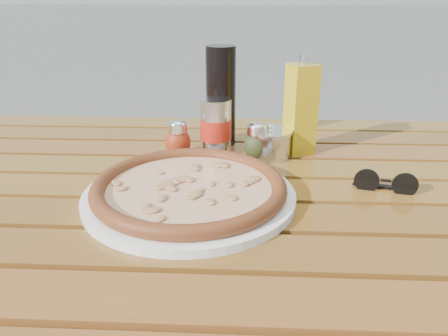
{
  "coord_description": "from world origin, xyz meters",
  "views": [
    {
      "loc": [
        0.04,
        -0.71,
        1.09
      ],
      "look_at": [
        0.0,
        0.02,
        0.78
      ],
      "focal_mm": 35.0,
      "sensor_mm": 36.0,
      "label": 1
    }
  ],
  "objects_px": {
    "table": "(223,224)",
    "dark_bottle": "(221,96)",
    "plate": "(190,196)",
    "olive_oil_cruet": "(301,109)",
    "oregano_shaker": "(257,142)",
    "sunglasses": "(385,183)",
    "pizza": "(189,187)",
    "soda_can": "(216,127)",
    "pepper_shaker": "(178,139)",
    "parmesan_tin": "(269,143)"
  },
  "relations": [
    {
      "from": "table",
      "to": "dark_bottle",
      "type": "xyz_separation_m",
      "value": [
        -0.02,
        0.24,
        0.19
      ]
    },
    {
      "from": "pizza",
      "to": "pepper_shaker",
      "type": "height_order",
      "value": "pepper_shaker"
    },
    {
      "from": "table",
      "to": "pepper_shaker",
      "type": "distance_m",
      "value": 0.22
    },
    {
      "from": "pepper_shaker",
      "to": "plate",
      "type": "bearing_deg",
      "value": -76.61
    },
    {
      "from": "soda_can",
      "to": "parmesan_tin",
      "type": "distance_m",
      "value": 0.12
    },
    {
      "from": "oregano_shaker",
      "to": "olive_oil_cruet",
      "type": "distance_m",
      "value": 0.12
    },
    {
      "from": "plate",
      "to": "olive_oil_cruet",
      "type": "height_order",
      "value": "olive_oil_cruet"
    },
    {
      "from": "plate",
      "to": "oregano_shaker",
      "type": "height_order",
      "value": "oregano_shaker"
    },
    {
      "from": "pepper_shaker",
      "to": "dark_bottle",
      "type": "relative_size",
      "value": 0.37
    },
    {
      "from": "pepper_shaker",
      "to": "olive_oil_cruet",
      "type": "bearing_deg",
      "value": 8.48
    },
    {
      "from": "plate",
      "to": "dark_bottle",
      "type": "xyz_separation_m",
      "value": [
        0.04,
        0.29,
        0.1
      ]
    },
    {
      "from": "oregano_shaker",
      "to": "parmesan_tin",
      "type": "relative_size",
      "value": 0.8
    },
    {
      "from": "table",
      "to": "plate",
      "type": "xyz_separation_m",
      "value": [
        -0.06,
        -0.05,
        0.08
      ]
    },
    {
      "from": "dark_bottle",
      "to": "sunglasses",
      "type": "distance_m",
      "value": 0.4
    },
    {
      "from": "pepper_shaker",
      "to": "parmesan_tin",
      "type": "relative_size",
      "value": 0.8
    },
    {
      "from": "plate",
      "to": "oregano_shaker",
      "type": "xyz_separation_m",
      "value": [
        0.12,
        0.19,
        0.03
      ]
    },
    {
      "from": "pizza",
      "to": "soda_can",
      "type": "height_order",
      "value": "soda_can"
    },
    {
      "from": "soda_can",
      "to": "olive_oil_cruet",
      "type": "relative_size",
      "value": 0.57
    },
    {
      "from": "table",
      "to": "pizza",
      "type": "height_order",
      "value": "pizza"
    },
    {
      "from": "olive_oil_cruet",
      "to": "sunglasses",
      "type": "relative_size",
      "value": 1.89
    },
    {
      "from": "soda_can",
      "to": "parmesan_tin",
      "type": "height_order",
      "value": "soda_can"
    },
    {
      "from": "table",
      "to": "dark_bottle",
      "type": "distance_m",
      "value": 0.31
    },
    {
      "from": "table",
      "to": "sunglasses",
      "type": "distance_m",
      "value": 0.3
    },
    {
      "from": "parmesan_tin",
      "to": "sunglasses",
      "type": "height_order",
      "value": "parmesan_tin"
    },
    {
      "from": "table",
      "to": "sunglasses",
      "type": "relative_size",
      "value": 12.59
    },
    {
      "from": "pepper_shaker",
      "to": "olive_oil_cruet",
      "type": "distance_m",
      "value": 0.27
    },
    {
      "from": "table",
      "to": "plate",
      "type": "height_order",
      "value": "plate"
    },
    {
      "from": "pizza",
      "to": "soda_can",
      "type": "distance_m",
      "value": 0.23
    },
    {
      "from": "pizza",
      "to": "dark_bottle",
      "type": "relative_size",
      "value": 1.83
    },
    {
      "from": "plate",
      "to": "pizza",
      "type": "height_order",
      "value": "pizza"
    },
    {
      "from": "soda_can",
      "to": "table",
      "type": "bearing_deg",
      "value": -81.93
    },
    {
      "from": "soda_can",
      "to": "parmesan_tin",
      "type": "bearing_deg",
      "value": -7.21
    },
    {
      "from": "table",
      "to": "parmesan_tin",
      "type": "xyz_separation_m",
      "value": [
        0.09,
        0.16,
        0.11
      ]
    },
    {
      "from": "pepper_shaker",
      "to": "oregano_shaker",
      "type": "xyz_separation_m",
      "value": [
        0.17,
        -0.01,
        0.0
      ]
    },
    {
      "from": "table",
      "to": "pizza",
      "type": "distance_m",
      "value": 0.12
    },
    {
      "from": "pizza",
      "to": "soda_can",
      "type": "bearing_deg",
      "value": 82.42
    },
    {
      "from": "plate",
      "to": "soda_can",
      "type": "relative_size",
      "value": 3.0
    },
    {
      "from": "pepper_shaker",
      "to": "dark_bottle",
      "type": "bearing_deg",
      "value": 45.64
    },
    {
      "from": "plate",
      "to": "dark_bottle",
      "type": "bearing_deg",
      "value": 82.75
    },
    {
      "from": "pepper_shaker",
      "to": "soda_can",
      "type": "height_order",
      "value": "soda_can"
    },
    {
      "from": "oregano_shaker",
      "to": "sunglasses",
      "type": "xyz_separation_m",
      "value": [
        0.22,
        -0.15,
        -0.02
      ]
    },
    {
      "from": "oregano_shaker",
      "to": "dark_bottle",
      "type": "xyz_separation_m",
      "value": [
        -0.08,
        0.1,
        0.07
      ]
    },
    {
      "from": "soda_can",
      "to": "sunglasses",
      "type": "height_order",
      "value": "soda_can"
    },
    {
      "from": "pizza",
      "to": "dark_bottle",
      "type": "xyz_separation_m",
      "value": [
        0.04,
        0.29,
        0.09
      ]
    },
    {
      "from": "pepper_shaker",
      "to": "dark_bottle",
      "type": "xyz_separation_m",
      "value": [
        0.09,
        0.09,
        0.07
      ]
    },
    {
      "from": "plate",
      "to": "olive_oil_cruet",
      "type": "bearing_deg",
      "value": 49.37
    },
    {
      "from": "olive_oil_cruet",
      "to": "sunglasses",
      "type": "xyz_separation_m",
      "value": [
        0.13,
        -0.2,
        -0.08
      ]
    },
    {
      "from": "pizza",
      "to": "pepper_shaker",
      "type": "bearing_deg",
      "value": 103.39
    },
    {
      "from": "oregano_shaker",
      "to": "olive_oil_cruet",
      "type": "bearing_deg",
      "value": 28.52
    },
    {
      "from": "table",
      "to": "plate",
      "type": "relative_size",
      "value": 3.89
    }
  ]
}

